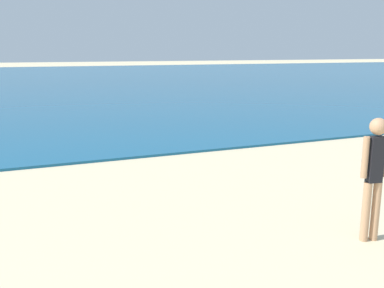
{
  "coord_description": "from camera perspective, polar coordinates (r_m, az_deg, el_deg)",
  "views": [
    {
      "loc": [
        -2.59,
        2.55,
        2.45
      ],
      "look_at": [
        0.48,
        9.96,
        0.71
      ],
      "focal_mm": 40.55,
      "sensor_mm": 36.0,
      "label": 1
    }
  ],
  "objects": [
    {
      "name": "water",
      "position": [
        39.61,
        -18.87,
        8.07
      ],
      "size": [
        160.0,
        60.0,
        0.06
      ],
      "primitive_type": "cube",
      "color": "#14567F",
      "rests_on": "ground"
    },
    {
      "name": "person_standing",
      "position": [
        6.01,
        22.85,
        -3.46
      ],
      "size": [
        0.37,
        0.22,
        1.63
      ],
      "rotation": [
        0.0,
        0.0,
        2.95
      ],
      "color": "tan",
      "rests_on": "ground"
    }
  ]
}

